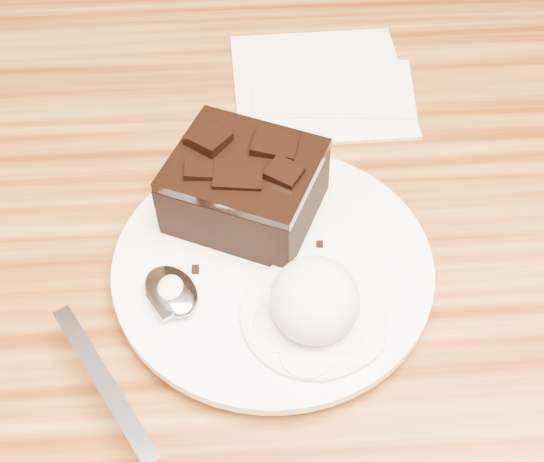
{
  "coord_description": "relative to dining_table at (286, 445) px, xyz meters",
  "views": [
    {
      "loc": [
        -0.04,
        -0.34,
        1.18
      ],
      "look_at": [
        -0.02,
        -0.02,
        0.79
      ],
      "focal_mm": 48.38,
      "sensor_mm": 36.0,
      "label": 1
    }
  ],
  "objects": [
    {
      "name": "dining_table",
      "position": [
        0.0,
        0.0,
        0.0
      ],
      "size": [
        1.2,
        0.8,
        0.75
      ],
      "primitive_type": null,
      "color": "#56250A",
      "rests_on": "floor"
    },
    {
      "name": "plate",
      "position": [
        -0.02,
        -0.03,
        0.38
      ],
      "size": [
        0.22,
        0.22,
        0.02
      ],
      "primitive_type": "cylinder",
      "color": "white",
      "rests_on": "dining_table"
    },
    {
      "name": "brownie",
      "position": [
        -0.03,
        0.02,
        0.42
      ],
      "size": [
        0.13,
        0.12,
        0.05
      ],
      "primitive_type": "cube",
      "rotation": [
        0.0,
        0.0,
        -0.44
      ],
      "color": "black",
      "rests_on": "plate"
    },
    {
      "name": "ice_cream_scoop",
      "position": [
        0.01,
        -0.08,
        0.41
      ],
      "size": [
        0.06,
        0.06,
        0.05
      ],
      "primitive_type": "ellipsoid",
      "color": "silver",
      "rests_on": "plate"
    },
    {
      "name": "melt_puddle",
      "position": [
        0.01,
        -0.08,
        0.39
      ],
      "size": [
        0.1,
        0.1,
        0.0
      ],
      "primitive_type": "cylinder",
      "color": "white",
      "rests_on": "plate"
    },
    {
      "name": "spoon",
      "position": [
        -0.09,
        -0.06,
        0.4
      ],
      "size": [
        0.12,
        0.17,
        0.01
      ],
      "primitive_type": null,
      "rotation": [
        0.0,
        0.0,
        0.54
      ],
      "color": "silver",
      "rests_on": "plate"
    },
    {
      "name": "napkin",
      "position": [
        0.04,
        0.18,
        0.38
      ],
      "size": [
        0.16,
        0.16,
        0.01
      ],
      "primitive_type": "cube",
      "rotation": [
        0.0,
        0.0,
        0.03
      ],
      "color": "white",
      "rests_on": "dining_table"
    },
    {
      "name": "crumb_a",
      "position": [
        -0.07,
        -0.04,
        0.4
      ],
      "size": [
        0.01,
        0.01,
        0.0
      ],
      "primitive_type": "cube",
      "rotation": [
        0.0,
        0.0,
        1.53
      ],
      "color": "black",
      "rests_on": "plate"
    },
    {
      "name": "crumb_b",
      "position": [
        0.02,
        -0.02,
        0.39
      ],
      "size": [
        0.01,
        0.01,
        0.0
      ],
      "primitive_type": "cube",
      "rotation": [
        0.0,
        0.0,
        1.51
      ],
      "color": "black",
      "rests_on": "plate"
    }
  ]
}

